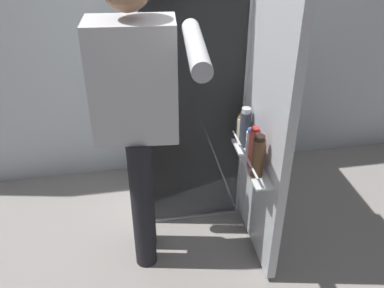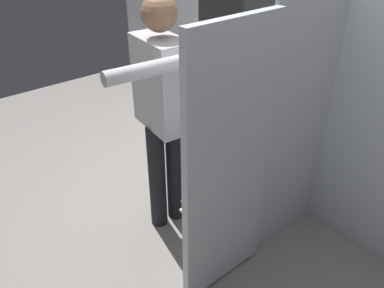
# 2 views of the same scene
# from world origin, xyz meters

# --- Properties ---
(ground_plane) EXTENTS (6.75, 6.75, 0.00)m
(ground_plane) POSITION_xyz_m (0.00, 0.00, 0.00)
(ground_plane) COLOR gray
(kitchen_wall) EXTENTS (4.40, 0.10, 2.57)m
(kitchen_wall) POSITION_xyz_m (0.00, 0.94, 1.28)
(kitchen_wall) COLOR silver
(kitchen_wall) RESTS_ON ground_plane
(refrigerator) EXTENTS (0.64, 1.23, 1.67)m
(refrigerator) POSITION_xyz_m (0.02, 0.52, 0.84)
(refrigerator) COLOR silver
(refrigerator) RESTS_ON ground_plane
(person) EXTENTS (0.53, 0.74, 1.62)m
(person) POSITION_xyz_m (-0.32, 0.01, 0.97)
(person) COLOR black
(person) RESTS_ON ground_plane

